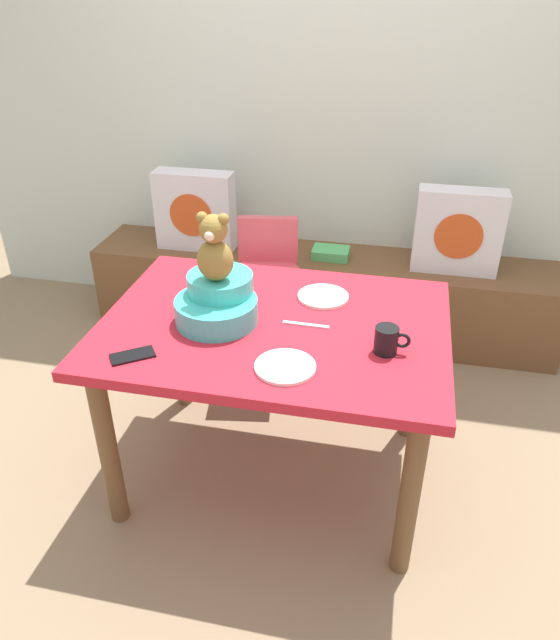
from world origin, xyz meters
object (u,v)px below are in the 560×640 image
cell_phone (133,356)px  teddy_bear (214,249)px  pillow_floral_left (195,211)px  dinner_plate_far (285,367)px  infant_seat_teal (218,302)px  pillow_floral_right (458,231)px  book_stack (331,253)px  dinner_plate_near (323,296)px  highchair (267,277)px  coffee_mug (387,340)px  ketchup_bottle (213,262)px  dining_table (274,346)px

cell_phone → teddy_bear: bearing=-70.3°
pillow_floral_left → dinner_plate_far: bearing=-60.8°
pillow_floral_left → infant_seat_teal: (0.52, -1.21, 0.13)m
pillow_floral_right → infant_seat_teal: 1.52m
teddy_bear → cell_phone: 0.45m
teddy_bear → cell_phone: teddy_bear is taller
pillow_floral_right → teddy_bear: bearing=-127.0°
book_stack → dinner_plate_far: bearing=-88.1°
teddy_bear → dinner_plate_near: (0.35, 0.24, -0.27)m
book_stack → cell_phone: (-0.46, -1.53, 0.26)m
book_stack → infant_seat_teal: size_ratio=0.61×
pillow_floral_right → highchair: 1.02m
infant_seat_teal → coffee_mug: 0.62m
cell_phone → infant_seat_teal: bearing=-70.2°
pillow_floral_left → dinner_plate_far: pillow_floral_left is taller
highchair → ketchup_bottle: 0.60m
infant_seat_teal → dinner_plate_near: 0.43m
book_stack → dining_table: dining_table is taller
pillow_floral_right → infant_seat_teal: bearing=-127.0°
book_stack → cell_phone: bearing=-106.8°
pillow_floral_left → coffee_mug: bearing=-49.0°
teddy_bear → pillow_floral_left: bearing=113.1°
pillow_floral_right → infant_seat_teal: (-0.91, -1.21, 0.13)m
pillow_floral_right → teddy_bear: teddy_bear is taller
dining_table → teddy_bear: teddy_bear is taller
pillow_floral_left → dinner_plate_near: (0.87, -0.97, 0.07)m
pillow_floral_right → coffee_mug: pillow_floral_right is taller
pillow_floral_right → teddy_bear: 1.55m
pillow_floral_right → coffee_mug: (-0.29, -1.30, 0.11)m
dinner_plate_far → ketchup_bottle: bearing=127.3°
infant_seat_teal → cell_phone: size_ratio=2.29×
ketchup_bottle → dining_table: bearing=-40.1°
ketchup_bottle → dinner_plate_near: size_ratio=0.92×
pillow_floral_left → infant_seat_teal: size_ratio=1.33×
book_stack → infant_seat_teal: bearing=-101.7°
teddy_bear → dinner_plate_near: teddy_bear is taller
coffee_mug → cell_phone: bearing=-166.0°
pillow_floral_left → ketchup_bottle: size_ratio=2.38×
highchair → infant_seat_teal: size_ratio=2.39×
dining_table → coffee_mug: 0.45m
highchair → ketchup_bottle: bearing=-101.1°
infant_seat_teal → teddy_bear: teddy_bear is taller
pillow_floral_right → dinner_plate_near: 1.12m
pillow_floral_left → dining_table: bearing=-58.7°
pillow_floral_right → highchair: size_ratio=0.56×
dining_table → teddy_bear: 0.43m
pillow_floral_left → teddy_bear: teddy_bear is taller
pillow_floral_right → highchair: pillow_floral_right is taller
ketchup_bottle → dinner_plate_near: bearing=-5.4°
infant_seat_teal → dinner_plate_far: size_ratio=1.65×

